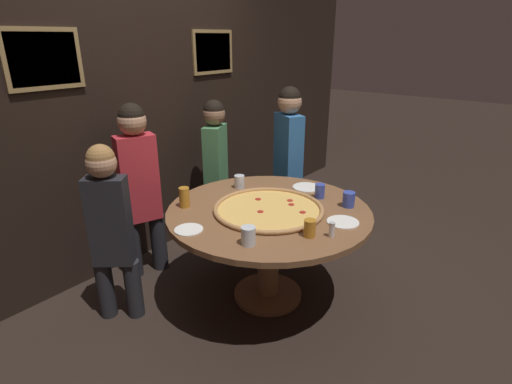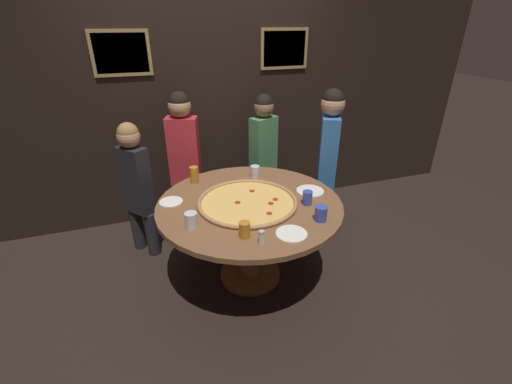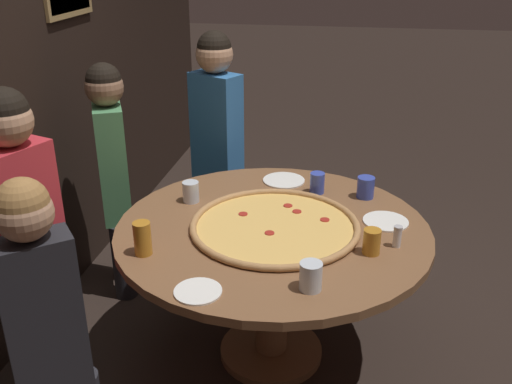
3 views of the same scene
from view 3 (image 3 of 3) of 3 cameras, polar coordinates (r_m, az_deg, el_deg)
ground_plane at (r=3.06m, az=1.51°, el=-15.80°), size 24.00×24.00×0.00m
dining_table at (r=2.72m, az=1.64°, el=-6.12°), size 1.46×1.46×0.74m
giant_pizza at (r=2.62m, az=1.90°, el=-3.37°), size 0.78×0.78×0.03m
drink_cup_far_right at (r=2.96m, az=10.91°, el=0.46°), size 0.09×0.09×0.11m
drink_cup_by_shaker at (r=2.98m, az=6.14°, el=0.91°), size 0.08×0.08×0.11m
drink_cup_beside_pizza at (r=2.88m, az=-6.54°, el=0.02°), size 0.08×0.08×0.10m
drink_cup_far_left at (r=2.45m, az=11.50°, el=-4.89°), size 0.07×0.07×0.11m
drink_cup_centre_back at (r=2.43m, az=-11.29°, el=-4.57°), size 0.07×0.07×0.15m
drink_cup_near_left at (r=2.18m, az=5.49°, el=-8.38°), size 0.09×0.09×0.11m
white_plate_far_back at (r=3.13m, az=2.80°, el=1.18°), size 0.23×0.23×0.01m
white_plate_beside_cup at (r=2.19m, az=-5.83°, el=-9.85°), size 0.18×0.18×0.01m
white_plate_near_front at (r=2.74m, az=12.83°, el=-2.88°), size 0.21×0.21×0.01m
condiment_shaker at (r=2.53m, az=13.95°, el=-4.32°), size 0.04×0.04×0.10m
diner_centre_back at (r=2.19m, az=-20.43°, el=-12.15°), size 0.29×0.32×1.27m
diner_far_right at (r=3.30m, az=-14.10°, el=2.31°), size 0.36×0.26×1.37m
diner_far_left at (r=2.65m, az=-22.04°, el=-3.46°), size 0.38×0.25×1.44m
diner_side_right at (r=3.57m, az=-3.95°, el=5.68°), size 0.29×0.39×1.47m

